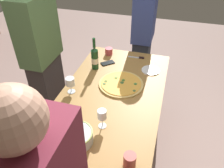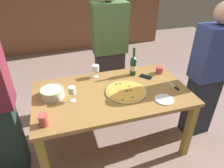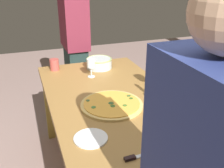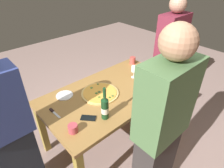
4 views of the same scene
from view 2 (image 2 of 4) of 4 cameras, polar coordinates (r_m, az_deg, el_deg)
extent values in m
plane|color=gray|center=(2.61, 0.00, -15.99)|extent=(8.00, 8.00, 0.00)
cube|color=olive|center=(2.12, 0.00, -2.65)|extent=(1.60, 0.90, 0.04)
cube|color=olive|center=(2.05, -18.33, -20.86)|extent=(0.07, 0.07, 0.71)
cube|color=olive|center=(2.38, 20.80, -12.21)|extent=(0.07, 0.07, 0.71)
cube|color=olive|center=(2.61, -18.59, -7.22)|extent=(0.07, 0.07, 0.71)
cube|color=olive|center=(2.88, 12.04, -2.07)|extent=(0.07, 0.07, 0.71)
cylinder|color=#DDBA6B|center=(2.10, 3.95, -2.17)|extent=(0.42, 0.42, 0.02)
cylinder|color=#F1AA40|center=(2.10, 3.96, -1.93)|extent=(0.38, 0.38, 0.01)
cylinder|color=#3B5F2E|center=(2.09, 4.15, -1.92)|extent=(0.03, 0.03, 0.00)
cylinder|color=#477634|center=(2.00, 5.77, -3.75)|extent=(0.03, 0.03, 0.00)
cylinder|color=#3D6628|center=(2.10, 5.18, -1.78)|extent=(0.03, 0.03, 0.00)
cylinder|color=#4F762A|center=(2.17, 4.98, -0.60)|extent=(0.03, 0.03, 0.00)
cylinder|color=#43662E|center=(2.20, 1.23, -0.02)|extent=(0.03, 0.03, 0.00)
cylinder|color=#426333|center=(1.96, 3.07, -4.44)|extent=(0.03, 0.03, 0.00)
cylinder|color=#3C6121|center=(2.21, 2.28, 0.13)|extent=(0.03, 0.03, 0.00)
cylinder|color=silver|center=(2.10, -16.48, -2.42)|extent=(0.23, 0.23, 0.09)
torus|color=#9DB060|center=(2.08, -16.65, -1.49)|extent=(0.24, 0.24, 0.01)
cylinder|color=#163E1E|center=(2.39, 6.00, 4.83)|extent=(0.07, 0.07, 0.21)
cone|color=#163E1E|center=(2.34, 6.15, 7.37)|extent=(0.07, 0.07, 0.03)
cylinder|color=#163E1E|center=(2.31, 6.25, 8.93)|extent=(0.03, 0.03, 0.10)
cylinder|color=#ECE1C6|center=(2.39, 5.98, 4.60)|extent=(0.07, 0.07, 0.06)
cylinder|color=white|center=(2.39, -4.52, 2.11)|extent=(0.07, 0.07, 0.00)
cylinder|color=white|center=(2.37, -4.56, 2.93)|extent=(0.01, 0.01, 0.07)
cylinder|color=white|center=(2.33, -4.64, 4.48)|extent=(0.08, 0.08, 0.07)
cylinder|color=maroon|center=(2.34, -4.62, 4.08)|extent=(0.07, 0.07, 0.03)
cylinder|color=white|center=(2.02, -10.88, -4.59)|extent=(0.06, 0.06, 0.00)
cylinder|color=white|center=(1.99, -11.01, -3.59)|extent=(0.01, 0.01, 0.08)
cylinder|color=white|center=(1.95, -11.24, -1.73)|extent=(0.07, 0.07, 0.07)
cylinder|color=maroon|center=(1.96, -11.16, -2.38)|extent=(0.06, 0.06, 0.02)
cylinder|color=#BE4B44|center=(1.78, -18.71, -9.60)|extent=(0.08, 0.08, 0.10)
cylinder|color=#BA414D|center=(2.51, 13.20, 3.82)|extent=(0.08, 0.08, 0.08)
cylinder|color=white|center=(2.06, 14.51, -4.25)|extent=(0.19, 0.19, 0.01)
cube|color=black|center=(2.40, 9.51, 2.06)|extent=(0.15, 0.15, 0.01)
cube|color=silver|center=(2.31, 16.64, -0.27)|extent=(0.03, 0.13, 0.01)
cube|color=black|center=(2.25, 17.83, -1.24)|extent=(0.03, 0.06, 0.02)
cube|color=#202732|center=(2.72, 23.33, -5.54)|extent=(0.33, 0.20, 0.79)
cube|color=navy|center=(2.40, 26.82, 7.79)|extent=(0.39, 0.24, 0.59)
cube|color=#1E312D|center=(2.34, -28.66, -13.67)|extent=(0.38, 0.20, 0.82)
cube|color=#342F2D|center=(2.98, -0.60, 1.50)|extent=(0.38, 0.20, 0.85)
cube|color=#4D7143|center=(2.68, -0.69, 15.40)|extent=(0.45, 0.24, 0.64)
camera|label=1|loc=(1.60, -61.59, 20.17)|focal=35.94mm
camera|label=3|loc=(2.38, 46.64, 14.12)|focal=41.70mm
camera|label=4|loc=(3.44, 15.33, 32.30)|focal=30.48mm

